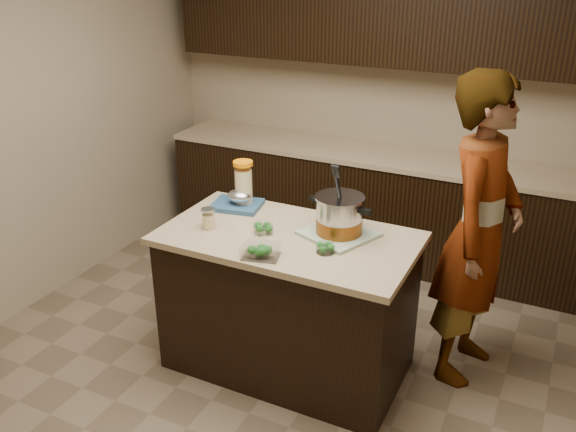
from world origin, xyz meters
name	(u,v)px	position (x,y,z in m)	size (l,w,h in m)	color
ground_plane	(288,364)	(0.00, 0.00, 0.00)	(4.00, 4.00, 0.00)	brown
room_shell	(288,93)	(0.00, 0.00, 1.71)	(4.04, 4.04, 2.72)	tan
back_cabinets	(383,147)	(0.00, 1.74, 0.94)	(3.60, 0.63, 2.33)	black
island	(288,302)	(0.00, 0.00, 0.45)	(1.46, 0.81, 0.90)	black
dish_towel	(339,234)	(0.26, 0.13, 0.91)	(0.36, 0.36, 0.02)	#53754F
stock_pot	(339,217)	(0.26, 0.13, 1.01)	(0.39, 0.32, 0.40)	#B7B7BC
lemonade_pitcher	(244,186)	(-0.43, 0.25, 1.04)	(0.14, 0.14, 0.30)	#E0CD89
mason_jar	(208,219)	(-0.46, -0.11, 0.96)	(0.09, 0.09, 0.13)	#E0CD89
broccoli_tub_left	(263,229)	(-0.14, -0.03, 0.93)	(0.15, 0.15, 0.06)	silver
broccoli_tub_right	(325,249)	(0.28, -0.10, 0.92)	(0.13, 0.13, 0.05)	silver
broccoli_tub_rect	(261,251)	(-0.01, -0.30, 0.93)	(0.23, 0.19, 0.07)	silver
blue_tray	(238,202)	(-0.46, 0.23, 0.94)	(0.34, 0.29, 0.11)	navy
person	(479,233)	(0.98, 0.47, 0.92)	(0.67, 0.44, 1.84)	gray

